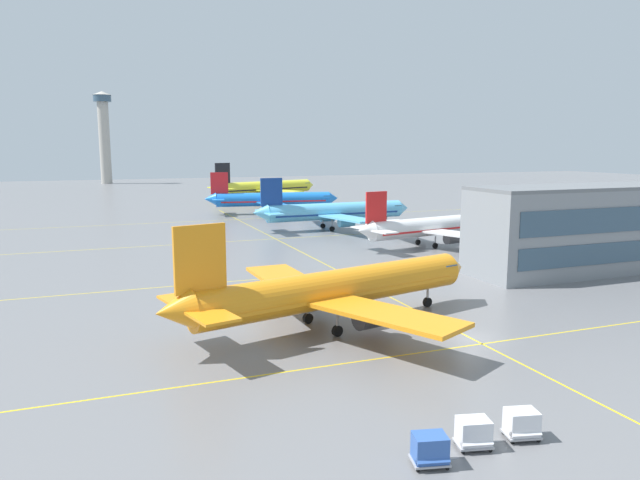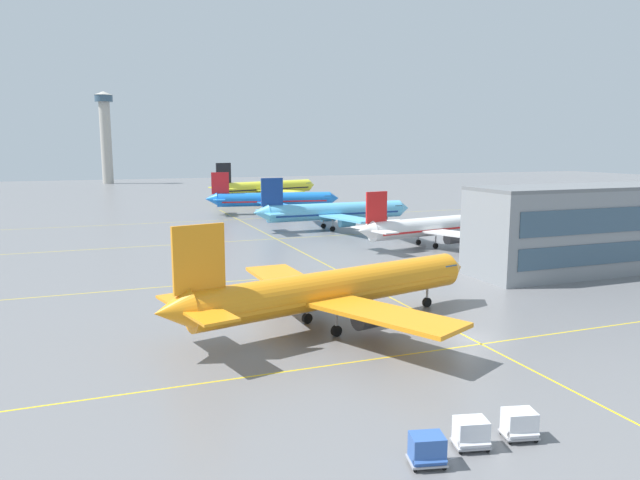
{
  "view_description": "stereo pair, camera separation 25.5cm",
  "coord_description": "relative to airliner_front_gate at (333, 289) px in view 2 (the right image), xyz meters",
  "views": [
    {
      "loc": [
        -32.71,
        -45.35,
        18.14
      ],
      "look_at": [
        -2.25,
        34.34,
        4.48
      ],
      "focal_mm": 32.89,
      "sensor_mm": 36.0,
      "label": 1
    },
    {
      "loc": [
        -32.47,
        -45.44,
        18.14
      ],
      "look_at": [
        -2.25,
        34.34,
        4.48
      ],
      "focal_mm": 32.89,
      "sensor_mm": 36.0,
      "label": 2
    }
  ],
  "objects": [
    {
      "name": "ground_plane",
      "position": [
        10.96,
        -7.69,
        -3.96
      ],
      "size": [
        600.0,
        600.0,
        0.0
      ],
      "primitive_type": "plane",
      "color": "slate"
    },
    {
      "name": "airliner_front_gate",
      "position": [
        0.0,
        0.0,
        0.0
      ],
      "size": [
        36.91,
        31.41,
        11.6
      ],
      "color": "orange",
      "rests_on": "ground"
    },
    {
      "name": "airliner_second_row",
      "position": [
        35.5,
        39.0,
        -0.36
      ],
      "size": [
        33.82,
        28.77,
        10.55
      ],
      "color": "white",
      "rests_on": "ground"
    },
    {
      "name": "airliner_third_row",
      "position": [
        26.79,
        65.65,
        0.01
      ],
      "size": [
        37.33,
        32.26,
        11.63
      ],
      "color": "#5BB7E5",
      "rests_on": "ground"
    },
    {
      "name": "airliner_far_left_stand",
      "position": [
        22.64,
        99.89,
        -0.08
      ],
      "size": [
        36.46,
        31.08,
        11.36
      ],
      "color": "blue",
      "rests_on": "ground"
    },
    {
      "name": "airliner_far_right_stand",
      "position": [
        31.29,
        138.34,
        0.47
      ],
      "size": [
        40.7,
        34.79,
        12.96
      ],
      "color": "yellow",
      "rests_on": "ground"
    },
    {
      "name": "taxiway_markings",
      "position": [
        10.96,
        40.58,
        -3.96
      ],
      "size": [
        151.36,
        147.46,
        0.01
      ],
      "color": "yellow",
      "rests_on": "ground"
    },
    {
      "name": "baggage_cart_row_leftmost",
      "position": [
        -4.74,
        -26.17,
        -2.96
      ],
      "size": [
        2.87,
        2.1,
        1.86
      ],
      "color": "#99999E",
      "rests_on": "ground"
    },
    {
      "name": "baggage_cart_row_second",
      "position": [
        -1.22,
        -25.41,
        -2.96
      ],
      "size": [
        2.87,
        2.1,
        1.86
      ],
      "color": "#99999E",
      "rests_on": "ground"
    },
    {
      "name": "baggage_cart_row_middle",
      "position": [
        2.29,
        -25.5,
        -2.96
      ],
      "size": [
        2.87,
        2.1,
        1.86
      ],
      "color": "#99999E",
      "rests_on": "ground"
    },
    {
      "name": "control_tower",
      "position": [
        -16.63,
        255.42,
        21.46
      ],
      "size": [
        8.82,
        8.82,
        44.46
      ],
      "color": "#ADA89E",
      "rests_on": "ground"
    }
  ]
}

